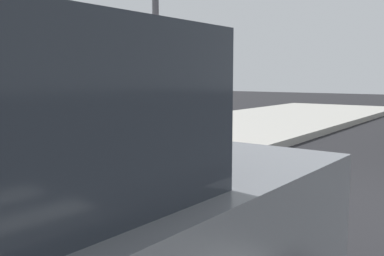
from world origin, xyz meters
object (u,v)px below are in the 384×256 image
object	(u,v)px
plush_pink_large	(182,119)
plush_yellow	(172,128)
plush_teal	(127,130)
plush_lime	(215,133)
sign_pole	(156,45)

from	to	relation	value
plush_pink_large	plush_yellow	distance (m)	1.23
plush_pink_large	plush_teal	size ratio (longest dim) A/B	2.51
plush_teal	plush_lime	bearing A→B (deg)	-75.91
plush_pink_large	plush_teal	world-z (taller)	plush_pink_large
plush_yellow	sign_pole	bearing A→B (deg)	-160.41
plush_yellow	plush_teal	xyz separation A→B (m)	(-0.52, 0.65, -0.03)
sign_pole	plush_yellow	world-z (taller)	sign_pole
sign_pole	plush_lime	distance (m)	1.77
plush_pink_large	plush_lime	bearing A→B (deg)	-12.50
plush_pink_large	plush_teal	distance (m)	1.57
sign_pole	plush_teal	bearing A→B (deg)	75.78
sign_pole	plush_pink_large	distance (m)	1.31
plush_lime	plush_yellow	size ratio (longest dim) A/B	0.96
sign_pole	plush_pink_large	size ratio (longest dim) A/B	2.41
sign_pole	plush_lime	bearing A→B (deg)	-49.08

